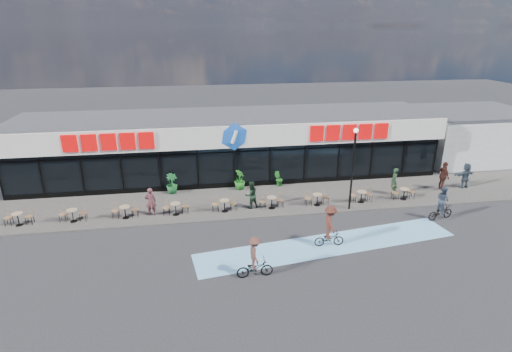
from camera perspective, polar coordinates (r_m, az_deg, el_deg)
The scene contains 26 objects.
ground at distance 21.82m, azimuth -1.07°, elevation -8.64°, with size 120.00×120.00×0.00m, color #28282B.
sidewalk at distance 25.79m, azimuth -2.45°, elevation -3.70°, with size 44.00×5.00×0.10m, color #58534E.
bike_lane at distance 21.40m, azimuth 10.32°, elevation -9.62°, with size 14.00×2.20×0.01m, color #7EC1EE.
building at distance 30.08m, azimuth -3.72°, elevation 4.51°, with size 30.60×6.57×4.75m.
neighbour_building at distance 38.69m, azimuth 28.09°, elevation 5.33°, with size 9.20×7.20×4.11m.
lamp_post at distance 24.25m, azimuth 13.71°, elevation 1.92°, with size 0.28×0.28×5.09m.
bistro_set_0 at distance 26.32m, azimuth -30.81°, elevation -5.07°, with size 1.54×0.62×0.90m.
bistro_set_1 at distance 25.34m, azimuth -24.70°, elevation -4.91°, with size 1.54×0.62×0.90m.
bistro_set_2 at distance 24.67m, azimuth -18.19°, elevation -4.67°, with size 1.54×0.62×0.90m.
bistro_set_3 at distance 24.33m, azimuth -11.40°, elevation -4.36°, with size 1.54×0.62×0.90m.
bistro_set_4 at distance 24.34m, azimuth -4.54°, elevation -3.99°, with size 1.54×0.62×0.90m.
bistro_set_5 at distance 24.69m, azimuth 2.22°, elevation -3.56°, with size 1.54×0.62×0.90m.
bistro_set_6 at distance 25.38m, azimuth 8.70°, elevation -3.10°, with size 1.54×0.62×0.90m.
bistro_set_7 at distance 26.37m, azimuth 14.75°, elevation -2.64°, with size 1.54×0.62×0.90m.
bistro_set_8 at distance 27.63m, azimuth 20.31°, elevation -2.19°, with size 1.54×0.62×0.90m.
potted_plant_left at distance 27.32m, azimuth -11.95°, elevation -1.06°, with size 0.76×0.76×1.36m, color #185627.
potted_plant_mid at distance 27.42m, azimuth -2.36°, elevation -0.53°, with size 0.76×0.76×1.36m, color #206A1E.
potted_plant_right at distance 28.02m, azimuth 3.23°, elevation -0.39°, with size 0.59×0.47×1.07m, color #1C621D.
patron_left at distance 24.38m, azimuth -14.82°, elevation -3.55°, with size 0.63×0.41×1.73m, color brown.
patron_right at distance 24.48m, azimuth -0.70°, elevation -2.71°, with size 0.85×0.66×1.74m, color black.
pedestrian_a at distance 27.93m, azimuth 19.11°, elevation -0.75°, with size 0.68×0.44×1.86m, color #1C331E.
pedestrian_b at distance 30.05m, azimuth 25.21°, elevation 0.00°, with size 1.16×0.48×1.98m, color #3D1B15.
pedestrian_c at distance 31.14m, azimuth 27.75°, elevation 0.06°, with size 1.65×0.53×1.78m, color #313F4C.
cyclist_a at distance 20.82m, azimuth 10.50°, elevation -7.28°, with size 1.55×1.18×2.24m.
cyclist_b at distance 25.67m, azimuth 24.96°, elevation -3.98°, with size 1.82×0.97×2.07m.
cyclist_c at distance 18.21m, azimuth -0.17°, elevation -11.95°, with size 1.68×1.03×2.03m.
Camera 1 is at (-2.55, -18.87, 10.66)m, focal length 28.00 mm.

